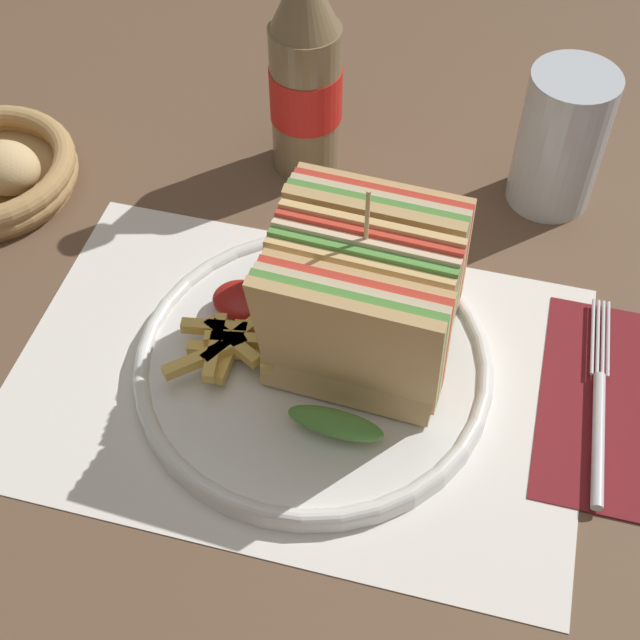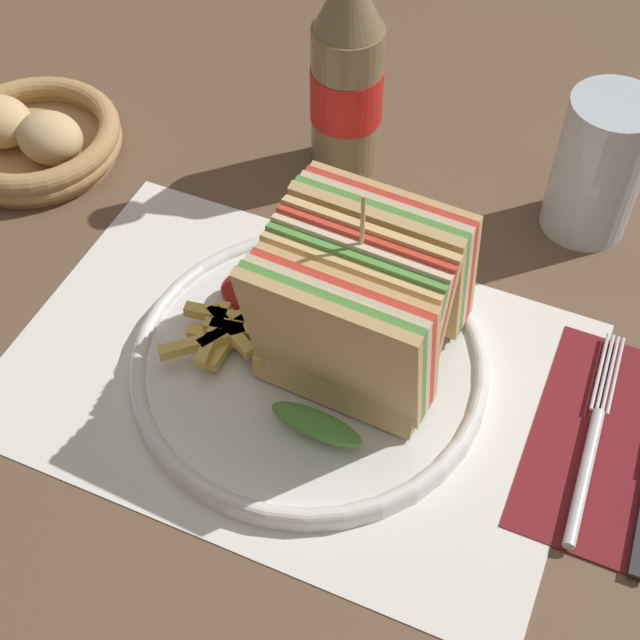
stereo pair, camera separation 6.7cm
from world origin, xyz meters
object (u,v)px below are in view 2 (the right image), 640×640
plate_main (310,363)px  glass_near (596,175)px  fork (590,453)px  bread_basket (33,138)px  club_sandwich (359,306)px  coke_bottle_near (347,74)px

plate_main → glass_near: (0.16, 0.25, 0.05)m
fork → bread_basket: bearing=165.5°
club_sandwich → glass_near: club_sandwich is taller
fork → club_sandwich: bearing=176.4°
club_sandwich → glass_near: bearing=62.3°
club_sandwich → glass_near: size_ratio=1.33×
plate_main → glass_near: bearing=57.6°
coke_bottle_near → bread_basket: coke_bottle_near is taller
fork → glass_near: glass_near is taller
plate_main → bread_basket: 0.37m
club_sandwich → fork: 0.20m
club_sandwich → fork: (0.18, -0.00, -0.07)m
club_sandwich → coke_bottle_near: coke_bottle_near is taller
club_sandwich → coke_bottle_near: bearing=114.4°
bread_basket → coke_bottle_near: bearing=21.6°
plate_main → glass_near: glass_near is taller
club_sandwich → plate_main: bearing=-160.3°
fork → bread_basket: bread_basket is taller
coke_bottle_near → glass_near: coke_bottle_near is taller
club_sandwich → coke_bottle_near: 0.25m
plate_main → fork: 0.22m
club_sandwich → bread_basket: club_sandwich is taller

